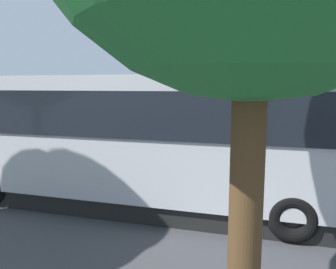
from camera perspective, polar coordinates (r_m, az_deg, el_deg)
ground_plane at (r=14.17m, az=-2.97°, el=-4.08°), size 80.00×80.00×0.00m
tour_bus at (r=8.47m, az=-4.97°, el=-1.16°), size 10.40×3.10×3.25m
spectator_far_left at (r=10.23m, az=10.96°, el=-3.41°), size 0.58×0.35×1.67m
spectator_left at (r=10.80m, az=4.23°, el=-2.59°), size 0.57×0.32×1.68m
spectator_centre at (r=11.28m, az=-3.10°, el=-1.74°), size 0.58×0.36×1.79m
spectator_right at (r=11.45m, az=-8.49°, el=-1.94°), size 0.58×0.37×1.71m
parked_motorcycle_silver at (r=12.22m, az=-15.75°, el=-4.07°), size 2.05×0.58×0.99m
stunt_motorcycle at (r=17.00m, az=-2.96°, el=1.62°), size 1.84×0.62×1.94m
bay_line_a at (r=15.02m, az=8.92°, el=-3.45°), size 0.19×4.42×0.01m
bay_line_b at (r=15.80m, az=-1.41°, el=-2.77°), size 0.18×3.79×0.01m
bay_line_c at (r=17.05m, az=-10.50°, el=-2.09°), size 0.19×4.52×0.01m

